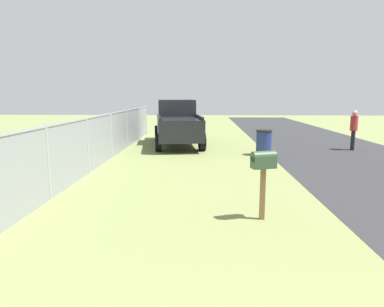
{
  "coord_description": "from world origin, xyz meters",
  "views": [
    {
      "loc": [
        -0.45,
        0.83,
        2.3
      ],
      "look_at": [
        6.41,
        1.07,
        1.14
      ],
      "focal_mm": 32.25,
      "sensor_mm": 36.0,
      "label": 1
    }
  ],
  "objects_px": {
    "mailbox": "(263,166)",
    "trash_bin": "(264,142)",
    "pedestrian": "(354,127)",
    "pickup_truck": "(177,121)"
  },
  "relations": [
    {
      "from": "mailbox",
      "to": "trash_bin",
      "type": "bearing_deg",
      "value": -28.03
    },
    {
      "from": "mailbox",
      "to": "trash_bin",
      "type": "distance_m",
      "value": 7.2
    },
    {
      "from": "trash_bin",
      "to": "pedestrian",
      "type": "xyz_separation_m",
      "value": [
        1.39,
        -3.98,
        0.47
      ]
    },
    {
      "from": "trash_bin",
      "to": "pickup_truck",
      "type": "bearing_deg",
      "value": 51.33
    },
    {
      "from": "mailbox",
      "to": "trash_bin",
      "type": "height_order",
      "value": "mailbox"
    },
    {
      "from": "mailbox",
      "to": "trash_bin",
      "type": "relative_size",
      "value": 1.31
    },
    {
      "from": "mailbox",
      "to": "pickup_truck",
      "type": "xyz_separation_m",
      "value": [
        9.94,
        2.36,
        0.08
      ]
    },
    {
      "from": "pickup_truck",
      "to": "trash_bin",
      "type": "distance_m",
      "value": 4.64
    },
    {
      "from": "mailbox",
      "to": "pickup_truck",
      "type": "distance_m",
      "value": 10.22
    },
    {
      "from": "mailbox",
      "to": "trash_bin",
      "type": "xyz_separation_m",
      "value": [
        7.07,
        -1.23,
        -0.53
      ]
    }
  ]
}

